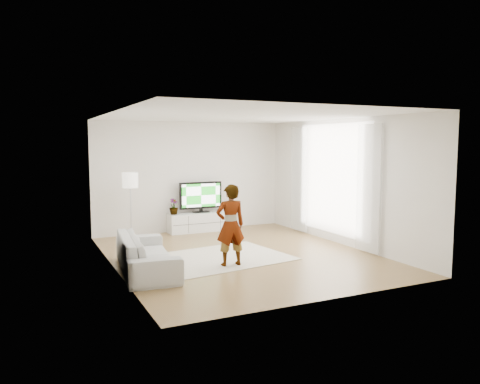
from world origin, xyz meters
name	(u,v)px	position (x,y,z in m)	size (l,w,h in m)	color
floor	(241,255)	(0.00, 0.00, 0.00)	(6.00, 6.00, 0.00)	olive
ceiling	(241,116)	(0.00, 0.00, 2.80)	(6.00, 6.00, 0.00)	white
wall_left	(113,192)	(-2.50, 0.00, 1.40)	(0.02, 6.00, 2.80)	silver
wall_right	(342,182)	(2.50, 0.00, 1.40)	(0.02, 6.00, 2.80)	silver
wall_back	(191,177)	(0.00, 3.00, 1.40)	(5.00, 0.02, 2.80)	silver
wall_front	(331,204)	(0.00, -3.00, 1.40)	(5.00, 0.02, 2.80)	silver
window	(333,179)	(2.48, 0.30, 1.45)	(0.01, 2.60, 2.50)	white
curtain_near	(369,188)	(2.40, -1.00, 1.35)	(0.04, 0.70, 2.60)	white
curtain_far	(299,179)	(2.40, 1.60, 1.35)	(0.04, 0.70, 2.60)	white
media_console	(201,222)	(0.19, 2.76, 0.24)	(1.73, 0.49, 0.49)	white
television	(201,196)	(0.19, 2.79, 0.91)	(1.13, 0.22, 0.79)	black
game_console	(228,206)	(0.95, 2.76, 0.61)	(0.09, 0.18, 0.24)	white
potted_plant	(174,206)	(-0.54, 2.77, 0.68)	(0.22, 0.22, 0.40)	#3F7238
rug	(217,258)	(-0.55, -0.06, 0.01)	(2.72, 1.96, 0.01)	beige
player	(230,225)	(-0.53, -0.67, 0.77)	(0.55, 0.36, 1.51)	#334772
sofa	(146,253)	(-2.02, -0.38, 0.32)	(2.22, 0.87, 0.65)	#B4B4AF
floor_lamp	(130,183)	(-1.71, 2.28, 1.35)	(0.35, 0.35, 1.59)	silver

